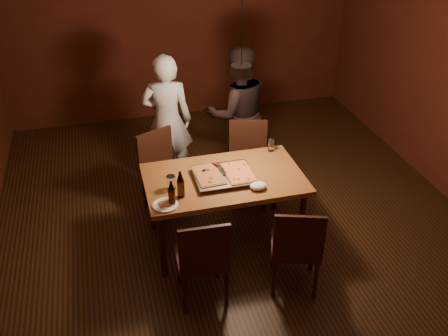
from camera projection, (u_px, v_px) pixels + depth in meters
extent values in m
plane|color=#3B2410|center=(238.00, 230.00, 5.23)|extent=(6.00, 6.00, 0.00)
plane|color=#5C2215|center=(180.00, 21.00, 6.98)|extent=(5.00, 0.00, 5.00)
cube|color=#985626|center=(224.00, 179.00, 4.73)|extent=(1.50, 0.90, 0.05)
cylinder|color=#38190F|center=(162.00, 246.00, 4.47)|extent=(0.06, 0.06, 0.70)
cylinder|color=#38190F|center=(302.00, 223.00, 4.76)|extent=(0.06, 0.06, 0.70)
cylinder|color=#38190F|center=(151.00, 200.00, 5.08)|extent=(0.06, 0.06, 0.70)
cylinder|color=#38190F|center=(275.00, 182.00, 5.38)|extent=(0.06, 0.06, 0.70)
cube|color=#38190F|center=(166.00, 176.00, 5.33)|extent=(0.56, 0.56, 0.04)
cube|color=#38190F|center=(155.00, 150.00, 5.33)|extent=(0.39, 0.20, 0.45)
cube|color=#38190F|center=(248.00, 166.00, 5.51)|extent=(0.51, 0.51, 0.04)
cube|color=#38190F|center=(248.00, 138.00, 5.55)|extent=(0.41, 0.13, 0.45)
cube|color=#38190F|center=(201.00, 257.00, 4.23)|extent=(0.44, 0.44, 0.04)
cube|color=#38190F|center=(205.00, 250.00, 3.95)|extent=(0.42, 0.05, 0.45)
cube|color=#38190F|center=(295.00, 246.00, 4.36)|extent=(0.53, 0.53, 0.04)
cube|color=#38190F|center=(299.00, 238.00, 4.07)|extent=(0.41, 0.16, 0.45)
cube|color=silver|center=(224.00, 176.00, 4.68)|extent=(0.57, 0.47, 0.05)
cube|color=maroon|center=(209.00, 175.00, 4.64)|extent=(0.26, 0.40, 0.02)
cube|color=gold|center=(238.00, 172.00, 4.68)|extent=(0.26, 0.41, 0.02)
cylinder|color=black|center=(172.00, 197.00, 4.29)|extent=(0.06, 0.06, 0.15)
cone|color=black|center=(171.00, 186.00, 4.23)|extent=(0.06, 0.06, 0.09)
cylinder|color=black|center=(181.00, 189.00, 4.40)|extent=(0.07, 0.07, 0.16)
cone|color=black|center=(180.00, 177.00, 4.33)|extent=(0.07, 0.07, 0.09)
cylinder|color=silver|center=(171.00, 182.00, 4.51)|extent=(0.08, 0.08, 0.13)
cylinder|color=silver|center=(271.00, 145.00, 5.11)|extent=(0.06, 0.06, 0.13)
cylinder|color=white|center=(165.00, 205.00, 4.31)|extent=(0.22, 0.22, 0.02)
cube|color=gold|center=(165.00, 204.00, 4.31)|extent=(0.10, 0.08, 0.01)
ellipsoid|color=white|center=(258.00, 186.00, 4.53)|extent=(0.16, 0.12, 0.07)
imported|color=silver|center=(167.00, 120.00, 5.69)|extent=(0.63, 0.48, 1.56)
imported|color=black|center=(238.00, 113.00, 5.81)|extent=(0.79, 0.62, 1.60)
cylinder|color=black|center=(241.00, 71.00, 4.32)|extent=(0.18, 0.18, 0.10)
cylinder|color=black|center=(242.00, 6.00, 4.03)|extent=(0.01, 0.01, 1.00)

